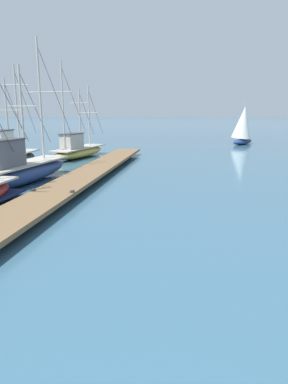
{
  "coord_description": "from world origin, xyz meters",
  "views": [
    {
      "loc": [
        -1.39,
        0.82,
        3.54
      ],
      "look_at": [
        -2.78,
        9.87,
        1.4
      ],
      "focal_mm": 32.74,
      "sensor_mm": 36.0,
      "label": 1
    }
  ],
  "objects": [
    {
      "name": "floating_dock",
      "position": [
        -6.96,
        17.94,
        0.36
      ],
      "size": [
        1.92,
        23.09,
        0.53
      ],
      "color": "brown",
      "rests_on": "ground"
    },
    {
      "name": "fishing_boat_0",
      "position": [
        -10.46,
        26.5,
        0.62
      ],
      "size": [
        2.93,
        7.7,
        6.85
      ],
      "color": "gold",
      "rests_on": "ground"
    },
    {
      "name": "fishing_boat_1",
      "position": [
        -9.95,
        16.57,
        0.71
      ],
      "size": [
        2.67,
        9.2,
        7.21
      ],
      "color": "navy",
      "rests_on": "ground"
    },
    {
      "name": "fishing_boat_6",
      "position": [
        -13.05,
        20.8,
        0.69
      ],
      "size": [
        2.5,
        7.99,
        6.41
      ],
      "color": "black",
      "rests_on": "ground"
    },
    {
      "name": "distant_sailboat",
      "position": [
        3.21,
        39.4,
        1.98
      ],
      "size": [
        3.09,
        3.93,
        4.44
      ],
      "color": "navy",
      "rests_on": "ground"
    }
  ]
}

